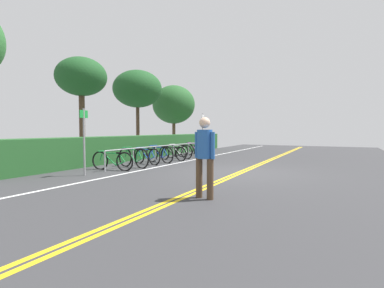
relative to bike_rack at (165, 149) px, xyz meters
name	(u,v)px	position (x,y,z in m)	size (l,w,h in m)	color
ground_plane	(241,173)	(-1.80, -4.19, -0.59)	(36.54, 11.28, 0.05)	#353538
centre_line_yellow_inner	(243,172)	(-1.80, -4.27, -0.56)	(32.89, 0.10, 0.00)	gold
centre_line_yellow_outer	(238,172)	(-1.80, -4.11, -0.56)	(32.89, 0.10, 0.00)	gold
bike_lane_stripe_white	(159,167)	(-1.80, -0.90, -0.56)	(32.89, 0.12, 0.00)	white
bike_rack	(165,149)	(0.00, 0.00, 0.00)	(7.65, 0.05, 0.74)	#9EA0A5
bicycle_0	(112,161)	(-3.37, 0.06, -0.23)	(0.46, 1.73, 0.72)	black
bicycle_1	(133,158)	(-2.41, -0.11, -0.19)	(0.49, 1.71, 0.79)	black
bicycle_2	(146,156)	(-1.34, 0.06, -0.22)	(0.52, 1.65, 0.73)	black
bicycle_3	(159,154)	(-0.54, -0.05, -0.20)	(0.52, 1.69, 0.78)	black
bicycle_4	(173,153)	(0.54, -0.07, -0.24)	(0.51, 1.74, 0.70)	black
bicycle_5	(178,151)	(1.44, 0.12, -0.22)	(0.48, 1.77, 0.74)	black
bicycle_6	(191,151)	(2.35, -0.13, -0.24)	(0.46, 1.65, 0.69)	black
bicycle_7	(196,149)	(3.25, 0.01, -0.21)	(0.46, 1.81, 0.76)	black
pedestrian	(205,152)	(-5.74, -4.67, 0.41)	(0.32, 0.48, 1.70)	#4C3826
sign_post_near	(84,135)	(-4.72, -0.04, 0.71)	(0.36, 0.09, 2.11)	gray
sign_post_far	(203,130)	(4.13, 0.04, 0.87)	(0.36, 0.06, 2.39)	gray
hedge_backdrop	(148,146)	(1.50, 2.04, 0.01)	(16.60, 1.19, 1.14)	#235626
tree_mid	(81,78)	(-1.35, 3.81, 3.34)	(2.37, 2.37, 4.86)	#473323
tree_far_right	(137,89)	(3.07, 3.96, 3.36)	(2.98, 2.98, 5.07)	#473323
tree_extra	(174,105)	(7.41, 3.99, 2.75)	(3.15, 3.15, 4.74)	brown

